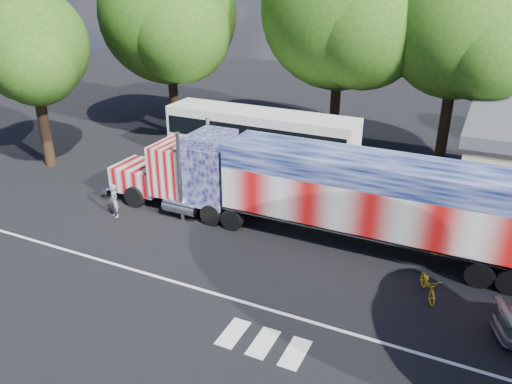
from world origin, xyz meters
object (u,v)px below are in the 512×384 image
at_px(semi_truck, 319,190).
at_px(tree_ne_a, 462,29).
at_px(coach_bus, 260,139).
at_px(tree_nw_a, 170,15).
at_px(tree_w_a, 31,46).
at_px(tree_n_mid, 344,9).
at_px(woman, 114,201).
at_px(bicycle, 428,285).

distance_m(semi_truck, tree_ne_a, 14.75).
height_order(coach_bus, tree_nw_a, tree_nw_a).
bearing_deg(tree_w_a, tree_n_mid, 35.87).
height_order(woman, tree_ne_a, tree_ne_a).
height_order(coach_bus, woman, coach_bus).
xyz_separation_m(coach_bus, tree_ne_a, (10.87, 5.18, 6.86)).
bearing_deg(tree_n_mid, coach_bus, -120.36).
height_order(semi_truck, tree_ne_a, tree_ne_a).
bearing_deg(tree_ne_a, tree_n_mid, 175.71).
bearing_deg(semi_truck, tree_nw_a, 144.70).
distance_m(tree_w_a, tree_nw_a, 10.20).
relative_size(semi_truck, coach_bus, 1.76).
bearing_deg(coach_bus, tree_ne_a, 25.46).
bearing_deg(bicycle, semi_truck, 130.49).
bearing_deg(tree_n_mid, bicycle, -61.08).
bearing_deg(woman, tree_w_a, 176.83).
distance_m(woman, tree_w_a, 11.99).
bearing_deg(tree_w_a, tree_nw_a, 68.18).
relative_size(coach_bus, tree_w_a, 1.12).
relative_size(woman, tree_n_mid, 0.12).
bearing_deg(tree_w_a, tree_ne_a, 25.12).
distance_m(bicycle, tree_ne_a, 17.57).
xyz_separation_m(woman, tree_n_mid, (7.14, 15.79, 8.72)).
bearing_deg(tree_w_a, coach_bus, 24.82).
xyz_separation_m(semi_truck, coach_bus, (-6.55, 7.43, -0.54)).
relative_size(bicycle, tree_ne_a, 0.14).
relative_size(tree_ne_a, tree_nw_a, 0.94).
height_order(tree_w_a, tree_n_mid, tree_n_mid).
xyz_separation_m(tree_w_a, tree_n_mid, (16.06, 11.61, 1.89)).
bearing_deg(coach_bus, tree_nw_a, 158.43).
xyz_separation_m(coach_bus, woman, (-3.77, -10.05, -1.02)).
distance_m(woman, tree_n_mid, 19.40).
bearing_deg(bicycle, tree_nw_a, 123.93).
distance_m(tree_w_a, tree_ne_a, 26.05).
bearing_deg(coach_bus, tree_n_mid, 59.64).
distance_m(coach_bus, tree_nw_a, 11.92).
bearing_deg(tree_w_a, semi_truck, -4.63).
bearing_deg(tree_ne_a, bicycle, -85.08).
bearing_deg(bicycle, woman, 156.30).
xyz_separation_m(semi_truck, tree_w_a, (-19.24, 1.56, 5.28)).
distance_m(semi_truck, woman, 10.76).
relative_size(coach_bus, bicycle, 6.77).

